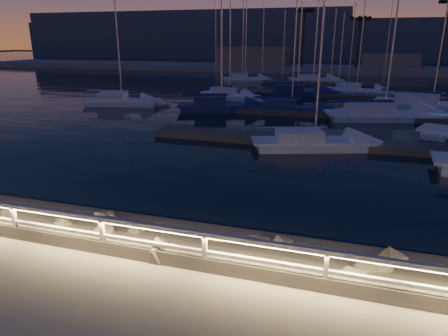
{
  "coord_description": "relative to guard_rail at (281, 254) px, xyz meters",
  "views": [
    {
      "loc": [
        1.13,
        -8.45,
        5.68
      ],
      "look_at": [
        -2.73,
        4.0,
        1.43
      ],
      "focal_mm": 32.0,
      "sensor_mm": 36.0,
      "label": 1
    }
  ],
  "objects": [
    {
      "name": "sailboat_n",
      "position": [
        -4.21,
        54.0,
        -0.95
      ],
      "size": [
        7.74,
        4.01,
        12.72
      ],
      "rotation": [
        0.0,
        0.0,
        0.26
      ],
      "color": "white",
      "rests_on": "ground"
    },
    {
      "name": "palm_left",
      "position": [
        -7.93,
        72.0,
        9.36
      ],
      "size": [
        3.0,
        3.0,
        11.2
      ],
      "color": "#513726",
      "rests_on": "ground"
    },
    {
      "name": "sailboat_f",
      "position": [
        -3.67,
        26.73,
        -0.95
      ],
      "size": [
        7.48,
        2.91,
        12.44
      ],
      "rotation": [
        0.0,
        0.0,
        0.1
      ],
      "color": "navy",
      "rests_on": "ground"
    },
    {
      "name": "riprap",
      "position": [
        -7.23,
        1.19,
        -0.93
      ],
      "size": [
        38.21,
        2.41,
        1.33
      ],
      "color": "#6B655B",
      "rests_on": "ground"
    },
    {
      "name": "sailboat_m",
      "position": [
        -14.22,
        51.68,
        -0.94
      ],
      "size": [
        7.36,
        3.81,
        12.14
      ],
      "rotation": [
        0.0,
        0.0,
        0.26
      ],
      "color": "white",
      "rests_on": "ground"
    },
    {
      "name": "sailboat_l",
      "position": [
        8.45,
        32.81,
        -0.9
      ],
      "size": [
        10.47,
        5.2,
        17.06
      ],
      "rotation": [
        0.0,
        0.0,
        -0.23
      ],
      "color": "white",
      "rests_on": "ground"
    },
    {
      "name": "far_shore",
      "position": [
        -0.06,
        74.05,
        -0.48
      ],
      "size": [
        160.0,
        14.0,
        5.2
      ],
      "color": "gray",
      "rests_on": "ground"
    },
    {
      "name": "distant_hills",
      "position": [
        -22.06,
        133.69,
        3.96
      ],
      "size": [
        230.0,
        37.5,
        18.0
      ],
      "color": "#3C4B5E",
      "rests_on": "ground"
    },
    {
      "name": "sailboat_j",
      "position": [
        -4.56,
        37.43,
        -0.91
      ],
      "size": [
        8.74,
        5.67,
        14.56
      ],
      "rotation": [
        0.0,
        0.0,
        0.43
      ],
      "color": "navy",
      "rests_on": "ground"
    },
    {
      "name": "ground",
      "position": [
        0.07,
        0.0,
        -0.77
      ],
      "size": [
        400.0,
        400.0,
        0.0
      ],
      "primitive_type": "plane",
      "color": "gray",
      "rests_on": "ground"
    },
    {
      "name": "guard_rail",
      "position": [
        0.0,
        0.0,
        0.0
      ],
      "size": [
        44.11,
        0.12,
        1.06
      ],
      "color": "silver",
      "rests_on": "ground"
    },
    {
      "name": "sailboat_k",
      "position": [
        1.86,
        42.27,
        -0.96
      ],
      "size": [
        7.77,
        3.26,
        12.81
      ],
      "rotation": [
        0.0,
        0.0,
        -0.14
      ],
      "color": "white",
      "rests_on": "ground"
    },
    {
      "name": "sailboat_i",
      "position": [
        -11.28,
        33.48,
        -0.94
      ],
      "size": [
        7.26,
        4.49,
        12.09
      ],
      "rotation": [
        0.0,
        0.0,
        -0.39
      ],
      "color": "white",
      "rests_on": "ground"
    },
    {
      "name": "sailboat_e",
      "position": [
        -20.13,
        26.02,
        -0.92
      ],
      "size": [
        7.69,
        3.7,
        12.7
      ],
      "rotation": [
        0.0,
        0.0,
        0.21
      ],
      "color": "white",
      "rests_on": "ground"
    },
    {
      "name": "palm_center",
      "position": [
        2.07,
        73.0,
        8.01
      ],
      "size": [
        3.0,
        3.0,
        9.7
      ],
      "color": "#513726",
      "rests_on": "ground"
    },
    {
      "name": "floating_docks",
      "position": [
        0.07,
        32.5,
        -1.17
      ],
      "size": [
        22.0,
        36.0,
        0.4
      ],
      "color": "#615A50",
      "rests_on": "ground"
    },
    {
      "name": "sailboat_g",
      "position": [
        3.87,
        25.84,
        -0.9
      ],
      "size": [
        9.68,
        5.03,
        15.83
      ],
      "rotation": [
        0.0,
        0.0,
        0.26
      ],
      "color": "white",
      "rests_on": "ground"
    },
    {
      "name": "harbor_water",
      "position": [
        0.07,
        31.22,
        -1.74
      ],
      "size": [
        400.0,
        440.0,
        0.6
      ],
      "color": "black",
      "rests_on": "ground"
    },
    {
      "name": "sailboat_a",
      "position": [
        -9.83,
        25.71,
        -0.9
      ],
      "size": [
        8.13,
        4.55,
        13.44
      ],
      "rotation": [
        0.0,
        0.0,
        0.31
      ],
      "color": "navy",
      "rests_on": "ground"
    },
    {
      "name": "sailboat_b",
      "position": [
        -0.67,
        15.1,
        -0.95
      ],
      "size": [
        7.62,
        4.34,
        12.54
      ],
      "rotation": [
        0.0,
        0.0,
        0.33
      ],
      "color": "white",
      "rests_on": "ground"
    }
  ]
}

